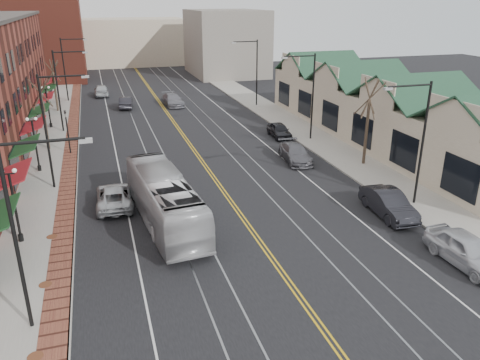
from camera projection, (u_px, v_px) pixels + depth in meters
ground at (289, 282)px, 22.60m from camera, size 160.00×160.00×0.00m
sidewalk_left at (51, 170)px, 37.07m from camera, size 4.00×120.00×0.15m
sidewalk_right at (324, 144)px, 43.68m from camera, size 4.00×120.00×0.15m
building_right at (383, 116)px, 44.53m from camera, size 8.00×36.00×4.60m
backdrop_left at (39, 36)px, 77.97m from camera, size 14.00×18.00×14.00m
backdrop_mid at (130, 41)px, 96.64m from camera, size 22.00×14.00×9.00m
backdrop_right at (226, 43)px, 82.61m from camera, size 12.00×16.00×11.00m
streetlight_l_0 at (24, 218)px, 17.73m from camera, size 3.33×0.25×8.00m
streetlight_l_1 at (51, 120)px, 31.97m from camera, size 3.33×0.25×8.00m
streetlight_l_2 at (62, 83)px, 46.22m from camera, size 3.33×0.25×8.00m
streetlight_l_3 at (67, 63)px, 60.46m from camera, size 3.33×0.25×8.00m
streetlight_r_0 at (418, 132)px, 29.16m from camera, size 3.33×0.25×8.00m
streetlight_r_1 at (309, 88)px, 43.41m from camera, size 3.33×0.25×8.00m
streetlight_r_2 at (253, 66)px, 57.65m from camera, size 3.33×0.25×8.00m
lamppost_l_1 at (15, 207)px, 25.39m from camera, size 0.84×0.28×4.27m
lamppost_l_2 at (36, 146)px, 36.07m from camera, size 0.84×0.28×4.27m
lamppost_l_3 at (48, 108)px, 48.54m from camera, size 0.84×0.28×4.27m
tree_left_near at (43, 112)px, 41.02m from camera, size 1.78×1.37×6.48m
tree_left_far at (54, 85)px, 55.35m from camera, size 1.66×1.28×6.02m
tree_right_mid at (368, 120)px, 37.15m from camera, size 1.90×1.46×6.93m
manhole_near at (35, 357)px, 17.67m from camera, size 0.60×0.60×0.02m
manhole_mid at (45, 284)px, 22.12m from camera, size 0.60×0.60×0.02m
manhole_far at (52, 237)px, 26.57m from camera, size 0.60×0.60×0.02m
traffic_signal at (67, 129)px, 40.19m from camera, size 0.18×0.15×3.80m
transit_bus at (164, 199)px, 28.05m from camera, size 3.61×11.26×3.08m
parked_suv at (114, 196)px, 30.66m from camera, size 2.46×5.03×1.38m
parked_car_a at (467, 250)px, 23.83m from camera, size 2.10×4.89×1.65m
parked_car_b at (389, 204)px, 29.29m from camera, size 1.97×4.93×1.59m
parked_car_c at (295, 153)px, 39.12m from camera, size 2.48×5.04×1.41m
parked_car_d at (279, 130)px, 45.94m from camera, size 1.84×4.15×1.39m
distant_car_left at (126, 102)px, 58.20m from camera, size 2.01×4.46×1.42m
distant_car_right at (173, 100)px, 59.47m from camera, size 2.47×5.31×1.50m
distant_car_far at (101, 90)px, 65.44m from camera, size 1.93×4.75×1.62m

